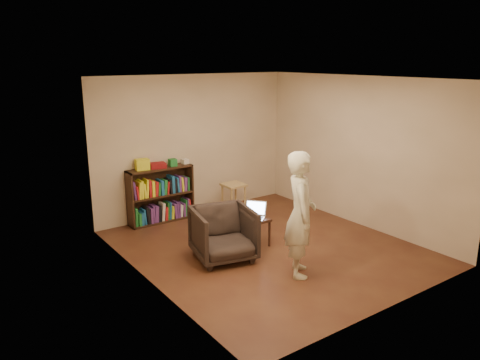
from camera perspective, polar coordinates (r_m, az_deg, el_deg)
floor at (r=7.42m, az=3.45°, el=-8.22°), size 4.50×4.50×0.00m
ceiling at (r=6.84m, az=3.79°, el=12.26°), size 4.50×4.50×0.00m
wall_back at (r=8.84m, az=-5.60°, el=4.30°), size 4.00×0.00×4.00m
wall_left at (r=6.00m, az=-11.42°, el=-0.95°), size 0.00×4.50×4.50m
wall_right at (r=8.40m, az=14.32°, el=3.35°), size 0.00×4.50×4.50m
bookshelf at (r=8.55m, az=-9.66°, el=-2.15°), size 1.20×0.30×1.00m
box_yellow at (r=8.27m, az=-11.82°, el=1.87°), size 0.25×0.20×0.19m
red_cloth at (r=8.36m, az=-10.02°, el=1.76°), size 0.31×0.25×0.09m
box_green at (r=8.47m, az=-8.22°, el=2.13°), size 0.14×0.14×0.13m
box_white at (r=8.62m, az=-6.72°, el=2.27°), size 0.12×0.12×0.09m
stool at (r=8.88m, az=-0.78°, el=-1.15°), size 0.39×0.39×0.57m
armchair at (r=6.89m, az=-2.03°, el=-6.57°), size 1.01×1.03×0.78m
side_table at (r=7.38m, az=1.54°, el=-5.22°), size 0.44×0.44×0.45m
laptop at (r=7.38m, az=1.77°, el=-4.16°), size 0.46×0.47×0.24m
person at (r=6.32m, az=7.38°, el=-4.16°), size 0.70×0.75×1.72m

